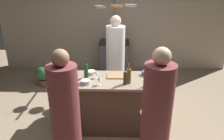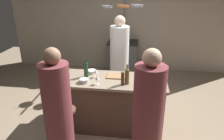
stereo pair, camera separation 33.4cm
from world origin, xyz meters
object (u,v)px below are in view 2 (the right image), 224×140
object	(u,v)px
stove_range	(123,57)
chef	(119,63)
bar_stool_left	(68,126)
mixing_bowl_ceramic	(92,72)
wine_bottle_white	(59,76)
wine_glass_near_left_guest	(149,75)
pepper_mill	(123,79)
mixing_bowl_blue	(147,74)
mixing_bowl_steel	(84,81)
guest_left	(59,117)
bar_stool_right	(143,132)
wine_bottle_amber	(127,76)
wine_bottle_dark	(154,78)
potted_plant	(51,72)
cutting_board	(116,76)
guest_right	(147,122)
wine_glass_by_chef	(96,71)
wine_bottle_green	(86,70)
wine_glass_near_right_guest	(97,78)

from	to	relation	value
stove_range	chef	size ratio (longest dim) A/B	0.50
bar_stool_left	mixing_bowl_ceramic	bearing A→B (deg)	76.64
wine_bottle_white	wine_glass_near_left_guest	world-z (taller)	wine_bottle_white
pepper_mill	wine_bottle_white	world-z (taller)	wine_bottle_white
mixing_bowl_blue	mixing_bowl_steel	xyz separation A→B (m)	(-0.99, -0.37, -0.00)
mixing_bowl_ceramic	guest_left	bearing A→B (deg)	-98.56
bar_stool_right	wine_glass_near_left_guest	xyz separation A→B (m)	(0.07, 0.63, 0.63)
wine_bottle_amber	wine_bottle_dark	distance (m)	0.41
wine_bottle_amber	mixing_bowl_ceramic	distance (m)	0.72
potted_plant	cutting_board	distance (m)	2.37
chef	guest_right	bearing A→B (deg)	-74.75
mixing_bowl_blue	mixing_bowl_steel	distance (m)	1.05
cutting_board	wine_bottle_amber	world-z (taller)	wine_bottle_amber
wine_bottle_dark	cutting_board	bearing A→B (deg)	156.90
wine_bottle_dark	wine_glass_by_chef	distance (m)	0.95
wine_bottle_green	wine_bottle_dark	distance (m)	1.11
wine_bottle_green	potted_plant	bearing A→B (deg)	130.75
chef	mixing_bowl_blue	world-z (taller)	chef
guest_right	chef	bearing A→B (deg)	105.25
pepper_mill	mixing_bowl_steel	size ratio (longest dim) A/B	1.39
guest_left	cutting_board	bearing A→B (deg)	60.13
wine_bottle_dark	wine_glass_near_right_guest	xyz separation A→B (m)	(-0.86, -0.07, -0.02)
bar_stool_right	wine_glass_near_left_guest	distance (m)	0.89
stove_range	cutting_board	world-z (taller)	cutting_board
wine_glass_near_right_guest	bar_stool_right	bearing A→B (deg)	-29.14
bar_stool_left	guest_right	world-z (taller)	guest_right
stove_range	potted_plant	world-z (taller)	stove_range
chef	wine_glass_near_left_guest	world-z (taller)	chef
potted_plant	wine_glass_by_chef	bearing A→B (deg)	-45.85
cutting_board	bar_stool_left	bearing A→B (deg)	-131.21
pepper_mill	wine_glass_near_right_guest	size ratio (longest dim) A/B	1.44
wine_bottle_dark	stove_range	bearing A→B (deg)	104.60
guest_left	cutting_board	size ratio (longest dim) A/B	5.30
cutting_board	mixing_bowl_steel	size ratio (longest dim) A/B	2.12
pepper_mill	mixing_bowl_steel	world-z (taller)	pepper_mill
stove_range	wine_bottle_amber	bearing A→B (deg)	-84.07
guest_left	wine_bottle_white	world-z (taller)	guest_left
potted_plant	wine_glass_by_chef	world-z (taller)	wine_glass_by_chef
bar_stool_right	mixing_bowl_ceramic	xyz separation A→B (m)	(-0.90, 0.83, 0.55)
chef	wine_glass_by_chef	world-z (taller)	chef
potted_plant	mixing_bowl_blue	world-z (taller)	mixing_bowl_blue
chef	mixing_bowl_blue	distance (m)	0.95
chef	mixing_bowl_steel	size ratio (longest dim) A/B	11.86
wine_bottle_amber	mixing_bowl_blue	bearing A→B (deg)	46.25
guest_left	wine_bottle_dark	world-z (taller)	guest_left
mixing_bowl_steel	guest_left	bearing A→B (deg)	-99.78
bar_stool_right	wine_glass_by_chef	distance (m)	1.21
wine_bottle_dark	mixing_bowl_blue	bearing A→B (deg)	105.27
guest_left	pepper_mill	world-z (taller)	guest_left
pepper_mill	wine_glass_near_right_guest	world-z (taller)	pepper_mill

